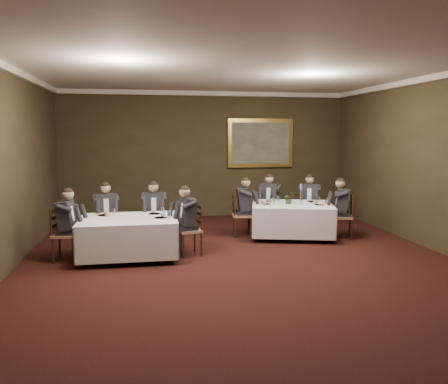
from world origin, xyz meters
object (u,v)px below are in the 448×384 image
object	(u,v)px
diner_sec_endright	(189,229)
painting	(260,143)
table_main	(292,218)
diner_main_backright	(309,208)
table_second	(129,234)
chair_main_endleft	(241,224)
chair_sec_endleft	(65,246)
diner_sec_endleft	(65,233)
diner_main_endright	(343,216)
candlestick	(301,197)
diner_main_backleft	(270,208)
diner_main_endleft	(242,214)
diner_sec_backleft	(107,222)
chair_main_backright	(309,217)
chair_sec_backright	(154,231)
chair_sec_backleft	(107,233)
chair_sec_endright	(190,240)
chair_main_backleft	(270,217)
diner_sec_backright	(154,221)
chair_main_endright	(343,226)
centerpiece	(289,198)

from	to	relation	value
diner_sec_endright	painting	world-z (taller)	painting
table_main	painting	bearing A→B (deg)	90.00
diner_main_backright	table_second	bearing A→B (deg)	47.00
chair_main_endleft	painting	bearing A→B (deg)	162.50
chair_sec_endleft	diner_sec_endleft	size ratio (longest dim) A/B	0.74
table_main	diner_main_endright	world-z (taller)	diner_main_endright
candlestick	diner_main_backleft	bearing A→B (deg)	108.92
candlestick	diner_sec_endright	bearing A→B (deg)	-160.04
diner_main_endleft	diner_sec_backleft	xyz separation A→B (m)	(-2.98, -0.41, 0.00)
chair_sec_endleft	diner_sec_endright	bearing A→B (deg)	96.79
chair_main_backright	candlestick	size ratio (longest dim) A/B	2.06
table_main	chair_sec_backright	world-z (taller)	chair_sec_backright
chair_sec_backleft	chair_sec_backright	distance (m)	0.98
chair_sec_endright	chair_sec_endleft	distance (m)	2.31
chair_main_backright	chair_sec_endright	world-z (taller)	same
diner_main_endright	candlestick	bearing A→B (deg)	100.51
diner_main_endleft	chair_sec_endright	distance (m)	1.91
chair_sec_backleft	diner_main_backright	bearing A→B (deg)	-177.91
chair_main_backleft	diner_sec_backleft	distance (m)	4.02
chair_main_backright	diner_sec_backright	world-z (taller)	diner_sec_backright
candlestick	chair_sec_backright	bearing A→B (deg)	-179.95
diner_sec_backright	diner_sec_endleft	bearing A→B (deg)	31.22
chair_sec_backright	diner_sec_endright	distance (m)	1.16
diner_main_backleft	diner_main_endright	world-z (taller)	same
chair_main_backright	diner_main_backright	size ratio (longest dim) A/B	0.74
table_main	diner_sec_backleft	world-z (taller)	diner_sec_backleft
diner_main_endright	chair_sec_backleft	xyz separation A→B (m)	(-5.17, 0.18, -0.23)
diner_sec_backright	diner_sec_endleft	distance (m)	1.88
table_second	table_main	bearing A→B (deg)	16.32
table_second	candlestick	size ratio (longest dim) A/B	3.77
chair_main_backright	diner_sec_backleft	size ratio (longest dim) A/B	0.74
diner_main_endleft	diner_sec_endright	xyz separation A→B (m)	(-1.35, -1.35, 0.00)
table_main	chair_sec_endright	xyz separation A→B (m)	(-2.44, -1.06, -0.17)
diner_main_backleft	chair_main_backright	size ratio (longest dim) A/B	1.35
chair_main_backleft	diner_sec_backleft	xyz separation A→B (m)	(-3.85, -1.15, 0.23)
chair_sec_backleft	candlestick	xyz separation A→B (m)	(4.23, -0.00, 0.66)
chair_main_endleft	chair_main_endright	world-z (taller)	same
table_main	diner_main_endleft	xyz separation A→B (m)	(-1.10, 0.29, 0.06)
chair_main_backleft	table_second	bearing A→B (deg)	61.23
diner_main_backleft	chair_main_backleft	bearing A→B (deg)	-90.00
chair_main_backleft	diner_sec_endright	size ratio (longest dim) A/B	0.74
diner_main_backright	chair_sec_backleft	xyz separation A→B (m)	(-4.78, -0.87, -0.23)
diner_main_endright	diner_sec_endright	distance (m)	3.63
chair_sec_backright	centerpiece	bearing A→B (deg)	-175.06
table_main	painting	distance (m)	3.26
chair_main_endleft	chair_main_endright	bearing A→B (deg)	81.24
painting	diner_sec_endleft	bearing A→B (deg)	-140.73
table_main	chair_main_endright	xyz separation A→B (m)	(1.11, -0.30, -0.17)
diner_sec_endleft	diner_sec_backleft	bearing A→B (deg)	151.60
diner_main_backright	diner_sec_endright	world-z (taller)	same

